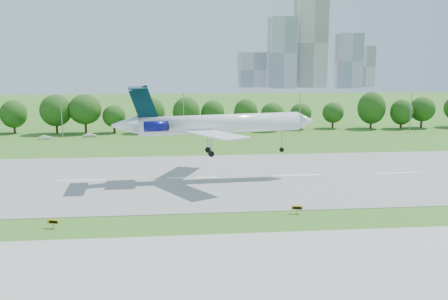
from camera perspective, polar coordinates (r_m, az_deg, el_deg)
ground at (r=71.99m, az=13.36°, el=-7.21°), size 600.00×600.00×0.00m
runway at (r=95.13m, az=8.42°, el=-2.89°), size 400.00×45.00×0.08m
taxiway at (r=56.29m, az=19.52°, el=-12.32°), size 400.00×23.00×0.08m
tree_line at (r=159.28m, az=2.51°, el=4.50°), size 288.40×8.40×10.40m
light_poles at (r=149.05m, az=2.12°, el=4.20°), size 175.90×0.25×12.19m
skyline at (r=472.06m, az=9.38°, el=10.77°), size 127.00×52.00×80.00m
airliner at (r=90.63m, az=-1.62°, el=3.06°), size 37.36×27.22×12.80m
taxi_sign_left at (r=67.94m, az=-18.95°, el=-7.78°), size 1.54×0.67×1.10m
taxi_sign_centre at (r=71.06m, az=8.34°, el=-6.57°), size 1.60×0.50×1.12m
service_vehicle_a at (r=148.82m, az=-19.76°, el=1.37°), size 3.40×2.00×1.06m
service_vehicle_b at (r=149.49m, az=-15.08°, el=1.68°), size 3.87×2.18×1.24m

